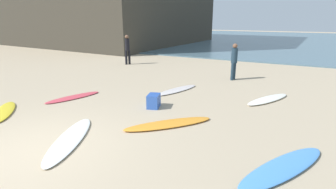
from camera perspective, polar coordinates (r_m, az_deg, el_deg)
The scene contains 12 objects.
ground_plane at distance 6.38m, azimuth -28.17°, elevation -11.07°, with size 120.00×120.00×0.00m, color tan.
ocean_water at distance 37.59m, azimuth 20.87°, elevation 11.36°, with size 120.00×40.00×0.08m, color slate.
surfboard_0 at distance 6.90m, azimuth 0.14°, elevation -6.50°, with size 0.54×2.45×0.09m, color orange.
surfboard_1 at distance 10.13m, azimuth 1.99°, elevation 1.02°, with size 0.50×2.18×0.07m, color silver.
surfboard_2 at distance 5.50m, azimuth 24.22°, elevation -14.46°, with size 0.57×2.51×0.09m, color #4B92E4.
surfboard_3 at distance 9.58m, azimuth 21.25°, elevation -0.98°, with size 0.49×2.16×0.09m, color white.
surfboard_4 at distance 6.51m, azimuth -20.92°, elevation -9.21°, with size 0.58×2.51×0.07m, color white.
surfboard_5 at distance 9.82m, azimuth -20.21°, elevation -0.56°, with size 0.48×2.01×0.06m, color #DE4757.
surfboard_6 at distance 9.25m, azimuth -32.54°, elevation -3.16°, with size 0.52×1.96×0.08m, color yellow.
beachgoer_near at distance 16.12m, azimuth -8.99°, elevation 10.14°, with size 0.39×0.39×1.78m.
beachgoer_mid at distance 12.18m, azimuth 14.42°, elevation 7.42°, with size 0.32×0.34×1.66m.
beach_cooler at distance 8.21m, azimuth -3.20°, elevation -1.44°, with size 0.51×0.35×0.43m, color #2D56B2.
Camera 1 is at (4.93, -2.97, 2.74)m, focal length 27.54 mm.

